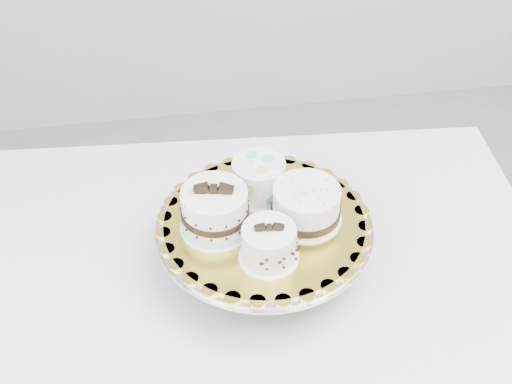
{
  "coord_description": "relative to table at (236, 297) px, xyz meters",
  "views": [
    {
      "loc": [
        -0.19,
        -0.61,
        1.64
      ],
      "look_at": [
        -0.06,
        0.19,
        0.91
      ],
      "focal_mm": 45.0,
      "sensor_mm": 36.0,
      "label": 1
    }
  ],
  "objects": [
    {
      "name": "cake_ribbon",
      "position": [
        0.13,
        0.0,
        0.22
      ],
      "size": [
        0.14,
        0.14,
        0.07
      ],
      "rotation": [
        0.0,
        0.0,
        -0.29
      ],
      "color": "white",
      "rests_on": "cake_board"
    },
    {
      "name": "cake_board",
      "position": [
        0.05,
        0.01,
        0.19
      ],
      "size": [
        0.38,
        0.38,
        0.01
      ],
      "primitive_type": "cylinder",
      "rotation": [
        0.0,
        0.0,
        -0.09
      ],
      "color": "gold",
      "rests_on": "cake_stand"
    },
    {
      "name": "cake_stand",
      "position": [
        0.05,
        0.01,
        0.15
      ],
      "size": [
        0.38,
        0.38,
        0.1
      ],
      "color": "gray",
      "rests_on": "table"
    },
    {
      "name": "cake_swirl",
      "position": [
        0.05,
        -0.08,
        0.22
      ],
      "size": [
        0.1,
        0.1,
        0.08
      ],
      "rotation": [
        0.0,
        0.0,
        -0.11
      ],
      "color": "white",
      "rests_on": "cake_board"
    },
    {
      "name": "table",
      "position": [
        0.0,
        0.0,
        0.0
      ],
      "size": [
        1.24,
        0.87,
        0.75
      ],
      "rotation": [
        0.0,
        0.0,
        -0.07
      ],
      "color": "white",
      "rests_on": "floor"
    },
    {
      "name": "cake_banded",
      "position": [
        -0.03,
        0.01,
        0.23
      ],
      "size": [
        0.13,
        0.13,
        0.1
      ],
      "rotation": [
        0.0,
        0.0,
        -0.19
      ],
      "color": "white",
      "rests_on": "cake_board"
    },
    {
      "name": "cake_dots",
      "position": [
        0.06,
        0.08,
        0.22
      ],
      "size": [
        0.12,
        0.12,
        0.07
      ],
      "rotation": [
        0.0,
        0.0,
        -0.27
      ],
      "color": "white",
      "rests_on": "cake_board"
    }
  ]
}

